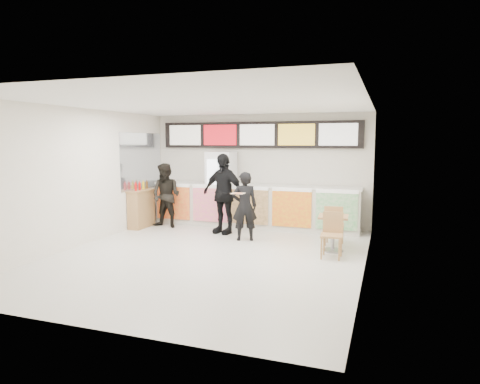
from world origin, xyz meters
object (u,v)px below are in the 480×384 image
at_px(condiment_ledge, 141,208).
at_px(customer_mid, 223,194).
at_px(service_counter, 254,206).
at_px(customer_left, 166,196).
at_px(customer_main, 245,206).
at_px(drinks_fridge, 221,189).
at_px(cafe_table, 333,227).

bearing_deg(condiment_ledge, customer_mid, 1.18).
bearing_deg(condiment_ledge, service_counter, 19.35).
relative_size(service_counter, condiment_ledge, 4.64).
distance_m(customer_left, customer_mid, 1.70).
height_order(service_counter, customer_mid, customer_mid).
xyz_separation_m(customer_left, condiment_ledge, (-0.63, -0.21, -0.34)).
height_order(customer_main, customer_mid, customer_mid).
height_order(customer_main, condiment_ledge, customer_main).
bearing_deg(condiment_ledge, customer_main, -9.77).
bearing_deg(condiment_ledge, drinks_fridge, 28.10).
relative_size(drinks_fridge, cafe_table, 1.29).
bearing_deg(cafe_table, customer_left, 162.59).
distance_m(drinks_fridge, customer_mid, 1.05).
xyz_separation_m(service_counter, cafe_table, (2.30, -1.83, -0.05)).
height_order(service_counter, condiment_ledge, condiment_ledge).
relative_size(customer_main, customer_left, 0.94).
xyz_separation_m(service_counter, customer_main, (0.25, -1.52, 0.22)).
bearing_deg(drinks_fridge, condiment_ledge, -151.90).
relative_size(customer_left, customer_mid, 0.86).
xyz_separation_m(customer_main, customer_mid, (-0.76, 0.58, 0.20)).
bearing_deg(customer_main, customer_mid, -60.91).
distance_m(customer_main, cafe_table, 2.09).
relative_size(customer_left, cafe_table, 1.10).
distance_m(service_counter, customer_left, 2.34).
height_order(drinks_fridge, cafe_table, drinks_fridge).
bearing_deg(customer_main, customer_left, -40.53).
bearing_deg(service_counter, customer_main, -80.67).
bearing_deg(customer_main, drinks_fridge, -75.94).
bearing_deg(customer_left, drinks_fridge, 36.20).
height_order(customer_left, condiment_ledge, customer_left).
bearing_deg(customer_left, service_counter, 23.42).
xyz_separation_m(service_counter, customer_mid, (-0.51, -0.94, 0.42)).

